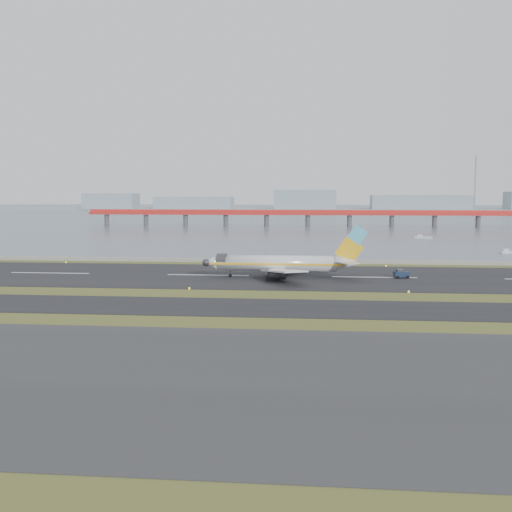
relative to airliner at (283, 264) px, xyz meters
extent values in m
plane|color=#3B4B1A|center=(-18.35, -27.02, -3.46)|extent=(1000.00, 1000.00, 0.00)
cube|color=#2B2B2E|center=(-18.35, -82.02, -3.41)|extent=(1000.00, 50.00, 0.10)
cube|color=black|center=(-18.35, -39.02, -3.41)|extent=(1000.00, 18.00, 0.10)
cube|color=black|center=(-18.35, 2.98, -3.41)|extent=(1000.00, 45.00, 0.10)
cube|color=gray|center=(-18.35, 32.98, -2.96)|extent=(1000.00, 2.50, 1.00)
cube|color=#465564|center=(-18.35, 432.98, -3.46)|extent=(1400.00, 800.00, 1.30)
cube|color=red|center=(1.65, 222.98, 4.04)|extent=(260.00, 5.00, 1.60)
cube|color=red|center=(1.65, 222.98, 5.54)|extent=(260.00, 0.40, 1.40)
cylinder|color=#4C4C51|center=(-94.35, 222.98, -0.46)|extent=(2.80, 2.80, 7.00)
cylinder|color=#4C4C51|center=(1.65, 222.98, -0.46)|extent=(2.80, 2.80, 7.00)
cylinder|color=#4C4C51|center=(97.65, 222.98, -0.46)|extent=(2.80, 2.80, 7.00)
cube|color=#8A9BA3|center=(-18.35, 592.98, -3.46)|extent=(1400.00, 80.00, 1.00)
cube|color=#8A9BA3|center=(-238.35, 592.98, 5.54)|extent=(60.00, 35.00, 18.00)
cube|color=#8A9BA3|center=(-138.35, 592.98, 3.54)|extent=(90.00, 35.00, 14.00)
cube|color=#8A9BA3|center=(-8.35, 592.98, 7.54)|extent=(70.00, 35.00, 22.00)
cube|color=#8A9BA3|center=(121.65, 592.98, 4.54)|extent=(110.00, 35.00, 16.00)
cylinder|color=#8A9BA3|center=(181.65, 592.98, 26.54)|extent=(1.80, 1.80, 60.00)
cylinder|color=silver|center=(-1.50, 0.00, 0.04)|extent=(28.00, 3.80, 3.80)
cone|color=silver|center=(-17.10, 0.00, 0.04)|extent=(3.20, 3.80, 3.80)
cone|color=silver|center=(14.70, 0.00, 0.34)|extent=(5.00, 3.80, 3.80)
cube|color=yellow|center=(-1.50, -1.92, 0.04)|extent=(31.00, 0.06, 0.45)
cube|color=yellow|center=(-1.50, 1.92, 0.04)|extent=(31.00, 0.06, 0.45)
cube|color=silver|center=(0.70, -8.50, -0.66)|extent=(11.31, 15.89, 1.66)
cube|color=silver|center=(0.70, 8.50, -0.66)|extent=(11.31, 15.89, 1.66)
cylinder|color=#333338|center=(-1.00, -6.00, -1.86)|extent=(4.20, 2.10, 2.10)
cylinder|color=#333338|center=(-1.00, 6.00, -1.86)|extent=(4.20, 2.10, 2.10)
cube|color=yellow|center=(15.50, 0.00, 3.24)|extent=(6.80, 0.35, 6.85)
cube|color=#54C2EE|center=(17.40, 0.00, 6.94)|extent=(4.85, 0.37, 4.90)
cube|color=silver|center=(15.00, -3.80, 0.84)|extent=(5.64, 6.80, 0.22)
cube|color=silver|center=(15.00, 3.80, 0.84)|extent=(5.64, 6.80, 0.22)
cylinder|color=black|center=(-12.50, 0.00, -3.01)|extent=(0.80, 0.28, 0.80)
cylinder|color=black|center=(0.00, -2.80, -2.91)|extent=(1.00, 0.38, 1.00)
cylinder|color=black|center=(0.00, 2.80, -2.91)|extent=(1.00, 0.38, 1.00)
cube|color=#16223C|center=(27.86, 2.34, -2.48)|extent=(3.80, 2.66, 1.30)
cube|color=#333338|center=(27.44, 2.25, -1.62)|extent=(1.83, 1.92, 0.76)
cylinder|color=black|center=(26.89, 1.24, -3.08)|extent=(0.81, 0.48, 0.76)
cylinder|color=black|center=(26.51, 2.93, -3.08)|extent=(0.81, 0.48, 0.76)
cylinder|color=black|center=(29.21, 1.76, -3.08)|extent=(0.81, 0.48, 0.76)
cylinder|color=black|center=(28.83, 3.45, -3.08)|extent=(0.81, 0.48, 0.76)
cube|color=silver|center=(71.12, 68.22, -3.10)|extent=(6.61, 3.66, 0.81)
cube|color=silver|center=(69.83, 67.84, -2.38)|extent=(2.13, 1.89, 0.81)
cube|color=silver|center=(53.50, 132.98, -3.04)|extent=(7.60, 4.14, 0.93)
cube|color=silver|center=(52.01, 133.40, -2.22)|extent=(2.44, 2.15, 0.93)
camera|label=1|loc=(8.65, -149.88, 16.97)|focal=45.00mm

